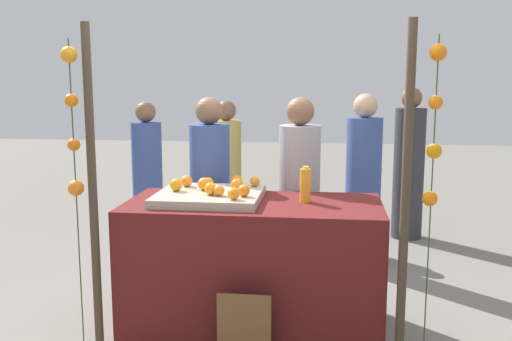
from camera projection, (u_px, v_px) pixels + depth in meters
ground_plane at (253, 326)px, 4.11m from camera, size 24.00×24.00×0.00m
stall_counter at (253, 265)px, 4.04m from camera, size 1.78×0.84×0.92m
orange_tray at (210, 196)px, 4.02m from camera, size 0.73×0.68×0.06m
orange_0 at (208, 183)px, 4.17m from camera, size 0.08×0.08×0.08m
orange_1 at (211, 189)px, 3.91m from camera, size 0.09×0.09×0.09m
orange_2 at (244, 191)px, 3.86m from camera, size 0.08×0.08×0.08m
orange_3 at (219, 190)px, 3.88m from camera, size 0.08×0.08×0.08m
orange_4 at (237, 181)px, 4.22m from camera, size 0.08×0.08×0.08m
orange_5 at (204, 184)px, 4.08m from camera, size 0.09×0.09×0.09m
orange_6 at (176, 185)px, 4.05m from camera, size 0.09×0.09×0.09m
orange_7 at (187, 181)px, 4.22m from camera, size 0.08×0.08×0.08m
orange_8 at (255, 181)px, 4.22m from camera, size 0.07×0.07×0.07m
orange_9 at (237, 185)px, 4.05m from camera, size 0.09×0.09×0.09m
orange_10 at (234, 194)px, 3.76m from camera, size 0.08×0.08×0.08m
juice_bottle at (305, 185)px, 3.96m from camera, size 0.08×0.08×0.25m
chalkboard_sign at (244, 331)px, 3.53m from camera, size 0.34×0.03×0.48m
vendor_left at (210, 203)px, 4.68m from camera, size 0.33×0.33×1.63m
vendor_right at (299, 207)px, 4.55m from camera, size 0.33×0.33×1.63m
crowd_person_0 at (227, 179)px, 6.00m from camera, size 0.31×0.31×1.55m
crowd_person_1 at (148, 182)px, 5.89m from camera, size 0.31×0.31×1.54m
crowd_person_2 at (300, 178)px, 6.30m from camera, size 0.30×0.30×1.47m
crowd_person_3 at (409, 169)px, 6.32m from camera, size 0.34×0.34×1.68m
crowd_person_4 at (363, 188)px, 5.32m from camera, size 0.33×0.33×1.64m
canopy_post_left at (93, 192)px, 3.61m from camera, size 0.06×0.06×2.12m
canopy_post_right at (405, 200)px, 3.37m from camera, size 0.06×0.06×2.12m
garland_strand_left at (73, 126)px, 3.54m from camera, size 0.11×0.12×2.02m
garland_strand_right at (434, 128)px, 3.23m from camera, size 0.10×0.10×2.02m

